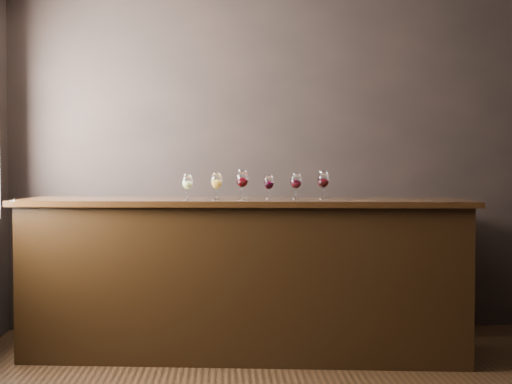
{
  "coord_description": "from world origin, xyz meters",
  "views": [
    {
      "loc": [
        -0.73,
        -3.67,
        1.34
      ],
      "look_at": [
        -0.5,
        1.37,
        1.17
      ],
      "focal_mm": 50.0,
      "sensor_mm": 36.0,
      "label": 1
    }
  ],
  "objects_px": {
    "glass_amber": "(217,181)",
    "glass_white": "(187,182)",
    "glass_red_b": "(269,183)",
    "glass_red_d": "(323,180)",
    "bar_counter": "(244,280)",
    "glass_red_a": "(242,180)",
    "back_bar_shelf": "(288,273)",
    "glass_red_c": "(296,181)"
  },
  "relations": [
    {
      "from": "bar_counter",
      "to": "glass_red_c",
      "type": "relative_size",
      "value": 16.55
    },
    {
      "from": "glass_white",
      "to": "glass_red_a",
      "type": "xyz_separation_m",
      "value": [
        0.39,
        -0.03,
        0.02
      ]
    },
    {
      "from": "glass_white",
      "to": "glass_red_a",
      "type": "bearing_deg",
      "value": -4.03
    },
    {
      "from": "glass_white",
      "to": "glass_red_a",
      "type": "height_order",
      "value": "glass_red_a"
    },
    {
      "from": "glass_white",
      "to": "glass_red_c",
      "type": "relative_size",
      "value": 0.95
    },
    {
      "from": "back_bar_shelf",
      "to": "glass_white",
      "type": "distance_m",
      "value": 1.27
    },
    {
      "from": "back_bar_shelf",
      "to": "bar_counter",
      "type": "bearing_deg",
      "value": -119.33
    },
    {
      "from": "back_bar_shelf",
      "to": "glass_red_d",
      "type": "height_order",
      "value": "glass_red_d"
    },
    {
      "from": "bar_counter",
      "to": "glass_white",
      "type": "bearing_deg",
      "value": -173.42
    },
    {
      "from": "bar_counter",
      "to": "glass_red_c",
      "type": "bearing_deg",
      "value": 4.06
    },
    {
      "from": "back_bar_shelf",
      "to": "glass_amber",
      "type": "distance_m",
      "value": 1.18
    },
    {
      "from": "glass_red_b",
      "to": "glass_red_c",
      "type": "bearing_deg",
      "value": -3.56
    },
    {
      "from": "glass_red_c",
      "to": "glass_red_a",
      "type": "bearing_deg",
      "value": -176.5
    },
    {
      "from": "glass_white",
      "to": "glass_red_b",
      "type": "height_order",
      "value": "glass_white"
    },
    {
      "from": "back_bar_shelf",
      "to": "glass_red_d",
      "type": "distance_m",
      "value": 1.01
    },
    {
      "from": "bar_counter",
      "to": "glass_red_a",
      "type": "xyz_separation_m",
      "value": [
        -0.01,
        -0.03,
        0.72
      ]
    },
    {
      "from": "glass_red_a",
      "to": "glass_red_b",
      "type": "height_order",
      "value": "glass_red_a"
    },
    {
      "from": "back_bar_shelf",
      "to": "glass_red_b",
      "type": "height_order",
      "value": "glass_red_b"
    },
    {
      "from": "glass_amber",
      "to": "glass_red_c",
      "type": "bearing_deg",
      "value": 2.48
    },
    {
      "from": "back_bar_shelf",
      "to": "glass_red_c",
      "type": "height_order",
      "value": "glass_red_c"
    },
    {
      "from": "glass_amber",
      "to": "glass_red_b",
      "type": "height_order",
      "value": "glass_amber"
    },
    {
      "from": "glass_red_c",
      "to": "glass_red_d",
      "type": "height_order",
      "value": "glass_red_d"
    },
    {
      "from": "bar_counter",
      "to": "glass_amber",
      "type": "distance_m",
      "value": 0.73
    },
    {
      "from": "glass_amber",
      "to": "back_bar_shelf",
      "type": "bearing_deg",
      "value": 51.11
    },
    {
      "from": "bar_counter",
      "to": "back_bar_shelf",
      "type": "relative_size",
      "value": 1.14
    },
    {
      "from": "bar_counter",
      "to": "glass_red_c",
      "type": "height_order",
      "value": "glass_red_c"
    },
    {
      "from": "bar_counter",
      "to": "back_bar_shelf",
      "type": "bearing_deg",
      "value": 66.31
    },
    {
      "from": "glass_red_b",
      "to": "glass_red_d",
      "type": "height_order",
      "value": "glass_red_d"
    },
    {
      "from": "glass_amber",
      "to": "bar_counter",
      "type": "bearing_deg",
      "value": 10.31
    },
    {
      "from": "glass_red_a",
      "to": "glass_red_d",
      "type": "relative_size",
      "value": 1.05
    },
    {
      "from": "glass_white",
      "to": "glass_red_c",
      "type": "xyz_separation_m",
      "value": [
        0.77,
        -0.0,
        0.01
      ]
    },
    {
      "from": "bar_counter",
      "to": "glass_red_c",
      "type": "distance_m",
      "value": 0.8
    },
    {
      "from": "back_bar_shelf",
      "to": "glass_red_c",
      "type": "bearing_deg",
      "value": -90.09
    },
    {
      "from": "glass_amber",
      "to": "glass_red_a",
      "type": "relative_size",
      "value": 0.91
    },
    {
      "from": "glass_red_c",
      "to": "glass_red_b",
      "type": "bearing_deg",
      "value": 176.44
    },
    {
      "from": "bar_counter",
      "to": "glass_amber",
      "type": "xyz_separation_m",
      "value": [
        -0.19,
        -0.03,
        0.71
      ]
    },
    {
      "from": "bar_counter",
      "to": "glass_white",
      "type": "relative_size",
      "value": 17.46
    },
    {
      "from": "glass_red_a",
      "to": "glass_red_c",
      "type": "distance_m",
      "value": 0.38
    },
    {
      "from": "glass_amber",
      "to": "glass_white",
      "type": "bearing_deg",
      "value": 172.18
    },
    {
      "from": "bar_counter",
      "to": "back_bar_shelf",
      "type": "height_order",
      "value": "bar_counter"
    },
    {
      "from": "glass_white",
      "to": "glass_red_a",
      "type": "relative_size",
      "value": 0.85
    },
    {
      "from": "glass_amber",
      "to": "glass_red_b",
      "type": "xyz_separation_m",
      "value": [
        0.37,
        0.04,
        -0.01
      ]
    }
  ]
}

